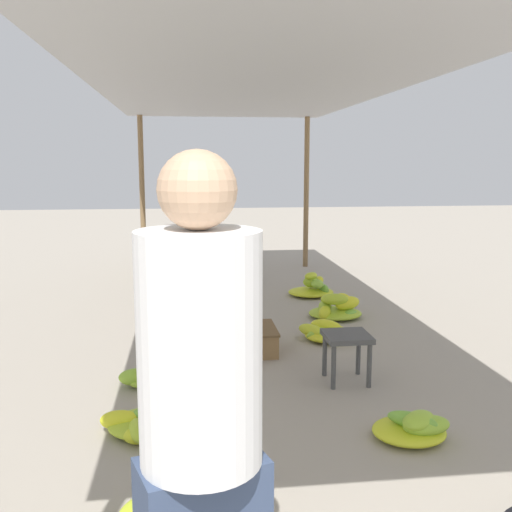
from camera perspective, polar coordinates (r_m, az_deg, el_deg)
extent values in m
cylinder|color=olive|center=(8.94, -11.31, 6.09)|extent=(0.08, 0.08, 2.36)
cylinder|color=olive|center=(9.12, 5.05, 6.29)|extent=(0.08, 0.08, 2.36)
cube|color=#B2B2B7|center=(5.21, -0.14, 17.32)|extent=(2.96, 7.96, 0.04)
cylinder|color=white|center=(1.66, -5.63, -9.24)|extent=(0.45, 0.45, 0.68)
sphere|color=tan|center=(1.58, -5.89, 6.59)|extent=(0.22, 0.22, 0.22)
cube|color=#4C4C4C|center=(4.41, 9.09, -7.94)|extent=(0.34, 0.34, 0.04)
cylinder|color=#4C4C4C|center=(4.31, 7.76, -10.96)|extent=(0.04, 0.04, 0.34)
cylinder|color=#4C4C4C|center=(4.39, 11.26, -10.70)|extent=(0.04, 0.04, 0.34)
cylinder|color=#4C4C4C|center=(4.56, 6.88, -9.80)|extent=(0.04, 0.04, 0.34)
cylinder|color=#4C4C4C|center=(4.63, 10.20, -9.58)|extent=(0.04, 0.04, 0.34)
ellipsoid|color=#B9CE2B|center=(2.96, -6.24, -23.06)|extent=(0.31, 0.18, 0.10)
ellipsoid|color=#BED02A|center=(2.87, -7.61, -22.71)|extent=(0.23, 0.16, 0.10)
ellipsoid|color=#9DC330|center=(2.86, -8.57, -22.26)|extent=(0.23, 0.36, 0.15)
ellipsoid|color=#C2D229|center=(2.84, -8.87, -22.32)|extent=(0.23, 0.19, 0.13)
ellipsoid|color=yellow|center=(4.33, -10.15, -12.17)|extent=(0.14, 0.23, 0.12)
ellipsoid|color=#C0D12A|center=(4.40, -10.51, -11.90)|extent=(0.25, 0.11, 0.10)
ellipsoid|color=#B1CB2C|center=(4.44, -9.65, -11.96)|extent=(0.30, 0.20, 0.10)
ellipsoid|color=yellow|center=(4.37, -10.71, -11.07)|extent=(0.17, 0.33, 0.13)
ellipsoid|color=#8EBD33|center=(4.42, -11.89, -11.76)|extent=(0.26, 0.15, 0.13)
ellipsoid|color=#9AC231|center=(4.45, -10.49, -12.00)|extent=(0.35, 0.31, 0.10)
ellipsoid|color=yellow|center=(8.38, -9.14, -1.41)|extent=(0.32, 0.24, 0.14)
ellipsoid|color=#BDD02A|center=(8.56, -9.21, -1.18)|extent=(0.27, 0.34, 0.11)
ellipsoid|color=yellow|center=(8.36, -8.71, -1.63)|extent=(0.16, 0.28, 0.11)
ellipsoid|color=#A1C52F|center=(8.38, -9.59, -1.03)|extent=(0.22, 0.26, 0.12)
ellipsoid|color=#C2D229|center=(8.58, -9.84, -1.57)|extent=(0.18, 0.29, 0.11)
ellipsoid|color=#9AC231|center=(8.44, -9.21, -1.78)|extent=(0.43, 0.38, 0.10)
ellipsoid|color=#CDD628|center=(3.63, -10.93, -16.96)|extent=(0.31, 0.25, 0.12)
ellipsoid|color=#77B437|center=(3.75, -9.92, -15.11)|extent=(0.30, 0.16, 0.09)
ellipsoid|color=yellow|center=(3.77, -13.40, -15.69)|extent=(0.26, 0.14, 0.13)
ellipsoid|color=#A2C52F|center=(3.66, -10.37, -16.57)|extent=(0.15, 0.34, 0.12)
ellipsoid|color=#86BA34|center=(3.84, -8.22, -15.46)|extent=(0.22, 0.13, 0.11)
ellipsoid|color=#A9C82E|center=(3.61, -11.63, -16.72)|extent=(0.17, 0.28, 0.11)
ellipsoid|color=#AECA2D|center=(3.77, -10.66, -16.11)|extent=(0.51, 0.44, 0.10)
ellipsoid|color=#A2C52F|center=(6.23, 6.91, -5.02)|extent=(0.23, 0.36, 0.13)
ellipsoid|color=yellow|center=(6.35, 8.80, -4.34)|extent=(0.19, 0.31, 0.14)
ellipsoid|color=#72B238|center=(6.19, 9.38, -5.79)|extent=(0.26, 0.25, 0.10)
ellipsoid|color=yellow|center=(6.24, 9.14, -4.68)|extent=(0.35, 0.28, 0.15)
ellipsoid|color=yellow|center=(6.07, 6.89, -5.65)|extent=(0.21, 0.25, 0.15)
ellipsoid|color=#AECA2D|center=(6.12, 7.85, -4.30)|extent=(0.31, 0.17, 0.12)
ellipsoid|color=#A7C72E|center=(6.25, 7.92, -5.68)|extent=(0.57, 0.50, 0.10)
ellipsoid|color=#92BF32|center=(3.67, 16.66, -15.91)|extent=(0.31, 0.19, 0.11)
ellipsoid|color=#75B337|center=(3.65, 15.37, -15.55)|extent=(0.30, 0.26, 0.10)
ellipsoid|color=#82B835|center=(3.75, 15.29, -16.15)|extent=(0.27, 0.11, 0.11)
ellipsoid|color=#97C131|center=(3.64, 15.95, -15.52)|extent=(0.29, 0.27, 0.10)
ellipsoid|color=yellow|center=(3.73, 15.05, -16.54)|extent=(0.45, 0.39, 0.10)
ellipsoid|color=yellow|center=(5.50, 8.39, -7.63)|extent=(0.16, 0.24, 0.12)
ellipsoid|color=#C6D329|center=(5.46, 5.56, -7.42)|extent=(0.29, 0.34, 0.12)
ellipsoid|color=#9FC430|center=(5.38, 6.84, -7.76)|extent=(0.22, 0.28, 0.11)
ellipsoid|color=yellow|center=(5.50, 7.00, -6.93)|extent=(0.33, 0.29, 0.12)
ellipsoid|color=#92BF32|center=(5.46, 6.45, -7.74)|extent=(0.34, 0.25, 0.12)
ellipsoid|color=yellow|center=(5.45, 7.23, -7.89)|extent=(0.44, 0.38, 0.10)
ellipsoid|color=#88BB34|center=(7.07, 6.15, -2.79)|extent=(0.16, 0.28, 0.11)
ellipsoid|color=#A2C52F|center=(7.18, 5.58, -2.60)|extent=(0.23, 0.15, 0.14)
ellipsoid|color=yellow|center=(7.25, 6.35, -2.45)|extent=(0.17, 0.26, 0.11)
ellipsoid|color=#76B437|center=(7.18, 6.79, -3.32)|extent=(0.14, 0.23, 0.13)
ellipsoid|color=#BDD02A|center=(7.17, 5.52, -1.99)|extent=(0.24, 0.25, 0.09)
ellipsoid|color=#CDD627|center=(7.21, 5.51, -3.60)|extent=(0.57, 0.50, 0.10)
cube|color=olive|center=(5.10, -0.96, -8.45)|extent=(0.50, 0.50, 0.20)
cube|color=brown|center=(5.07, -0.96, -7.28)|extent=(0.52, 0.52, 0.02)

